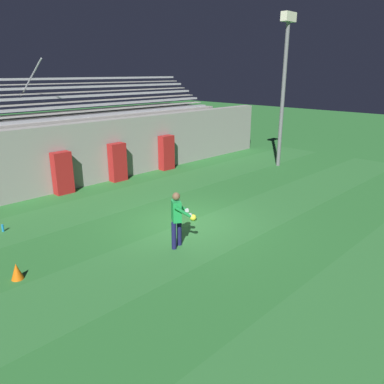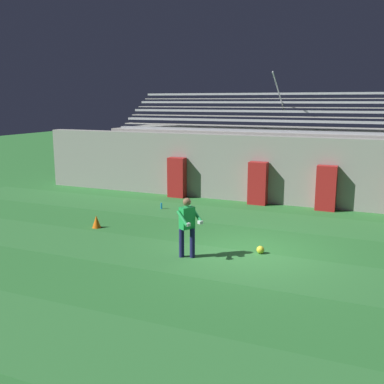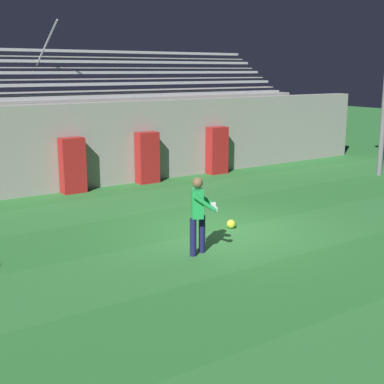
{
  "view_description": "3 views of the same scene",
  "coord_description": "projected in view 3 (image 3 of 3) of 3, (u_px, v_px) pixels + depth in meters",
  "views": [
    {
      "loc": [
        -8.21,
        -8.44,
        4.9
      ],
      "look_at": [
        0.0,
        -0.28,
        1.16
      ],
      "focal_mm": 35.0,
      "sensor_mm": 36.0,
      "label": 1
    },
    {
      "loc": [
        3.22,
        -11.87,
        4.22
      ],
      "look_at": [
        -1.76,
        -0.1,
        1.62
      ],
      "focal_mm": 42.0,
      "sensor_mm": 36.0,
      "label": 2
    },
    {
      "loc": [
        -7.71,
        -9.97,
        3.83
      ],
      "look_at": [
        -1.12,
        -0.39,
        1.18
      ],
      "focal_mm": 50.0,
      "sensor_mm": 36.0,
      "label": 3
    }
  ],
  "objects": [
    {
      "name": "turf_stripe_far",
      "position": [
        147.0,
        201.0,
        16.04
      ],
      "size": [
        28.0,
        2.41,
        0.01
      ],
      "primitive_type": "cube",
      "color": "#337A38",
      "rests_on": "ground"
    },
    {
      "name": "turf_stripe_mid",
      "position": [
        252.0,
        242.0,
        12.17
      ],
      "size": [
        28.0,
        2.41,
        0.01
      ],
      "primitive_type": "cube",
      "color": "#337A38",
      "rests_on": "ground"
    },
    {
      "name": "bleacher_stand",
      "position": [
        76.0,
        134.0,
        19.89
      ],
      "size": [
        18.0,
        4.05,
        5.43
      ],
      "color": "#999691",
      "rests_on": "ground"
    },
    {
      "name": "padding_pillar_gate_right",
      "position": [
        147.0,
        158.0,
        18.46
      ],
      "size": [
        0.76,
        0.44,
        1.76
      ],
      "primitive_type": "cube",
      "color": "#B21E1E",
      "rests_on": "ground"
    },
    {
      "name": "back_wall",
      "position": [
        104.0,
        144.0,
        18.03
      ],
      "size": [
        24.0,
        0.6,
        2.8
      ],
      "primitive_type": "cube",
      "color": "#999691",
      "rests_on": "ground"
    },
    {
      "name": "padding_pillar_far_right",
      "position": [
        217.0,
        150.0,
        20.14
      ],
      "size": [
        0.76,
        0.44,
        1.76
      ],
      "primitive_type": "cube",
      "color": "#B21E1E",
      "rests_on": "ground"
    },
    {
      "name": "padding_pillar_gate_left",
      "position": [
        73.0,
        165.0,
        16.95
      ],
      "size": [
        0.76,
        0.44,
        1.76
      ],
      "primitive_type": "cube",
      "color": "#B21E1E",
      "rests_on": "ground"
    },
    {
      "name": "ground_plane",
      "position": [
        220.0,
        230.0,
        13.13
      ],
      "size": [
        80.0,
        80.0,
        0.0
      ],
      "primitive_type": "plane",
      "color": "#2D7533"
    },
    {
      "name": "goalkeeper",
      "position": [
        198.0,
        211.0,
        11.2
      ],
      "size": [
        0.71,
        0.74,
        1.67
      ],
      "color": "#19194C",
      "rests_on": "ground"
    },
    {
      "name": "soccer_ball",
      "position": [
        231.0,
        224.0,
        13.24
      ],
      "size": [
        0.22,
        0.22,
        0.22
      ],
      "primitive_type": "sphere",
      "color": "yellow",
      "rests_on": "ground"
    }
  ]
}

